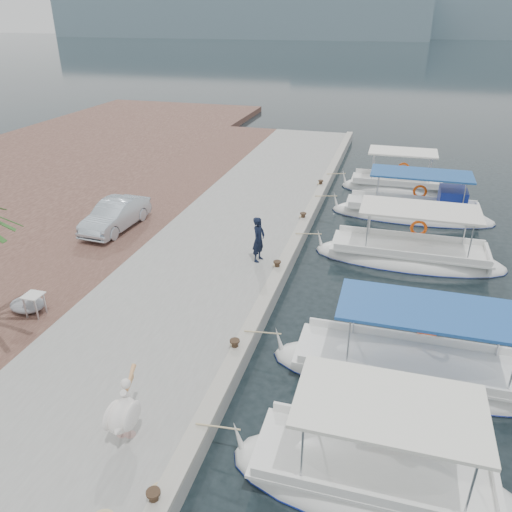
{
  "coord_description": "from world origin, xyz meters",
  "views": [
    {
      "loc": [
        3.26,
        -14.19,
        8.93
      ],
      "look_at": [
        -1.0,
        0.98,
        1.2
      ],
      "focal_mm": 35.0,
      "sensor_mm": 36.0,
      "label": 1
    }
  ],
  "objects_px": {
    "fishing_caique_a": "(371,480)",
    "fisherman": "(259,239)",
    "fishing_caique_c": "(408,258)",
    "pelican": "(123,413)",
    "fishing_caique_e": "(396,188)",
    "fishing_caique_b": "(413,374)",
    "fishing_caique_d": "(414,214)",
    "parked_car": "(115,215)"
  },
  "relations": [
    {
      "from": "fishing_caique_a",
      "to": "fisherman",
      "type": "relative_size",
      "value": 3.49
    },
    {
      "from": "fishing_caique_e",
      "to": "pelican",
      "type": "xyz_separation_m",
      "value": [
        -5.28,
        -20.47,
        1.01
      ]
    },
    {
      "from": "fishing_caique_a",
      "to": "fisherman",
      "type": "xyz_separation_m",
      "value": [
        -4.8,
        8.53,
        1.24
      ]
    },
    {
      "from": "pelican",
      "to": "fishing_caique_c",
      "type": "bearing_deg",
      "value": 62.72
    },
    {
      "from": "fishing_caique_b",
      "to": "fishing_caique_d",
      "type": "height_order",
      "value": "same"
    },
    {
      "from": "fishing_caique_c",
      "to": "fishing_caique_a",
      "type": "bearing_deg",
      "value": -93.52
    },
    {
      "from": "fishing_caique_b",
      "to": "pelican",
      "type": "bearing_deg",
      "value": -144.87
    },
    {
      "from": "fisherman",
      "to": "fishing_caique_b",
      "type": "bearing_deg",
      "value": -118.63
    },
    {
      "from": "fishing_caique_a",
      "to": "fishing_caique_d",
      "type": "relative_size",
      "value": 0.79
    },
    {
      "from": "fishing_caique_c",
      "to": "fisherman",
      "type": "xyz_separation_m",
      "value": [
        -5.48,
        -2.52,
        1.24
      ]
    },
    {
      "from": "fishing_caique_e",
      "to": "pelican",
      "type": "relative_size",
      "value": 3.73
    },
    {
      "from": "pelican",
      "to": "fishing_caique_d",
      "type": "bearing_deg",
      "value": 69.34
    },
    {
      "from": "fishing_caique_a",
      "to": "fishing_caique_d",
      "type": "xyz_separation_m",
      "value": [
        0.9,
        15.93,
        0.06
      ]
    },
    {
      "from": "fishing_caique_d",
      "to": "parked_car",
      "type": "height_order",
      "value": "fishing_caique_d"
    },
    {
      "from": "fishing_caique_b",
      "to": "fishing_caique_e",
      "type": "bearing_deg",
      "value": 93.15
    },
    {
      "from": "fishing_caique_a",
      "to": "fishing_caique_d",
      "type": "bearing_deg",
      "value": 86.76
    },
    {
      "from": "fishing_caique_d",
      "to": "fisherman",
      "type": "xyz_separation_m",
      "value": [
        -5.71,
        -7.4,
        1.18
      ]
    },
    {
      "from": "pelican",
      "to": "parked_car",
      "type": "distance_m",
      "value": 12.12
    },
    {
      "from": "fishing_caique_d",
      "to": "fishing_caique_a",
      "type": "bearing_deg",
      "value": -93.24
    },
    {
      "from": "fishing_caique_d",
      "to": "fishing_caique_e",
      "type": "distance_m",
      "value": 4.06
    },
    {
      "from": "fishing_caique_b",
      "to": "pelican",
      "type": "relative_size",
      "value": 4.85
    },
    {
      "from": "fishing_caique_a",
      "to": "fishing_caique_d",
      "type": "distance_m",
      "value": 15.96
    },
    {
      "from": "fisherman",
      "to": "fishing_caique_c",
      "type": "bearing_deg",
      "value": -53.61
    },
    {
      "from": "fishing_caique_b",
      "to": "parked_car",
      "type": "relative_size",
      "value": 2.04
    },
    {
      "from": "fishing_caique_b",
      "to": "fisherman",
      "type": "height_order",
      "value": "same"
    },
    {
      "from": "fishing_caique_a",
      "to": "fishing_caique_e",
      "type": "distance_m",
      "value": 19.88
    },
    {
      "from": "fishing_caique_a",
      "to": "fishing_caique_c",
      "type": "relative_size",
      "value": 0.82
    },
    {
      "from": "parked_car",
      "to": "fishing_caique_a",
      "type": "bearing_deg",
      "value": -37.2
    },
    {
      "from": "fishing_caique_d",
      "to": "fishing_caique_e",
      "type": "height_order",
      "value": "same"
    },
    {
      "from": "fishing_caique_d",
      "to": "pelican",
      "type": "xyz_separation_m",
      "value": [
        -6.23,
        -16.53,
        0.95
      ]
    },
    {
      "from": "fishing_caique_d",
      "to": "parked_car",
      "type": "relative_size",
      "value": 2.02
    },
    {
      "from": "fishing_caique_b",
      "to": "fishing_caique_e",
      "type": "relative_size",
      "value": 1.3
    },
    {
      "from": "fishing_caique_c",
      "to": "fishing_caique_d",
      "type": "bearing_deg",
      "value": 87.37
    },
    {
      "from": "fishing_caique_c",
      "to": "fishing_caique_d",
      "type": "relative_size",
      "value": 0.97
    },
    {
      "from": "fishing_caique_d",
      "to": "fishing_caique_e",
      "type": "bearing_deg",
      "value": 103.53
    },
    {
      "from": "fishing_caique_c",
      "to": "pelican",
      "type": "height_order",
      "value": "fishing_caique_c"
    },
    {
      "from": "fishing_caique_a",
      "to": "fishing_caique_d",
      "type": "height_order",
      "value": "same"
    },
    {
      "from": "fishing_caique_e",
      "to": "fisherman",
      "type": "relative_size",
      "value": 3.44
    },
    {
      "from": "fishing_caique_e",
      "to": "fisherman",
      "type": "distance_m",
      "value": 12.36
    },
    {
      "from": "pelican",
      "to": "parked_car",
      "type": "bearing_deg",
      "value": 120.68
    },
    {
      "from": "fishing_caique_a",
      "to": "fishing_caique_c",
      "type": "xyz_separation_m",
      "value": [
        0.68,
        11.06,
        -0.0
      ]
    },
    {
      "from": "fishing_caique_c",
      "to": "parked_car",
      "type": "height_order",
      "value": "fishing_caique_c"
    }
  ]
}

